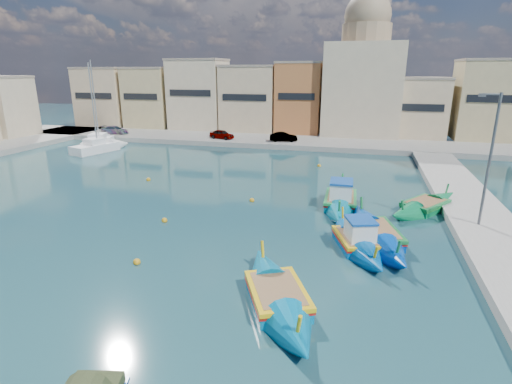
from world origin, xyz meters
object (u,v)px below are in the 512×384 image
at_px(luzzu_blue_south, 376,235).
at_px(luzzu_turquoise_cabin, 340,201).
at_px(church_block, 363,76).
at_px(quay_street_lamp, 489,160).
at_px(luzzu_cyan_south, 277,298).
at_px(luzzu_blue_cabin, 357,242).
at_px(yacht_north, 103,141).
at_px(luzzu_cyan_mid, 425,207).
at_px(yacht_midnorth, 107,146).

bearing_deg(luzzu_blue_south, luzzu_turquoise_cabin, 112.75).
height_order(church_block, luzzu_blue_south, church_block).
xyz_separation_m(quay_street_lamp, luzzu_cyan_south, (-9.74, -10.46, -4.06)).
xyz_separation_m(luzzu_blue_cabin, luzzu_blue_south, (1.04, 1.25, -0.05)).
height_order(luzzu_cyan_south, yacht_north, yacht_north).
relative_size(luzzu_turquoise_cabin, luzzu_cyan_mid, 1.24).
height_order(luzzu_turquoise_cabin, luzzu_blue_south, luzzu_turquoise_cabin).
relative_size(church_block, quay_street_lamp, 2.39).
bearing_deg(yacht_north, luzzu_blue_south, -33.85).
distance_m(luzzu_turquoise_cabin, yacht_north, 35.37).
bearing_deg(church_block, luzzu_turquoise_cabin, -91.11).
relative_size(quay_street_lamp, luzzu_cyan_south, 0.96).
height_order(luzzu_blue_south, luzzu_cyan_south, luzzu_blue_south).
xyz_separation_m(yacht_north, yacht_midnorth, (2.75, -3.12, -0.01)).
xyz_separation_m(church_block, luzzu_blue_cabin, (0.66, -38.01, -8.08)).
xyz_separation_m(luzzu_blue_cabin, luzzu_cyan_mid, (4.34, 7.28, -0.08)).
relative_size(luzzu_cyan_mid, yacht_north, 0.69).
distance_m(luzzu_turquoise_cabin, luzzu_cyan_mid, 5.63).
bearing_deg(quay_street_lamp, luzzu_cyan_mid, 126.75).
xyz_separation_m(church_block, luzzu_blue_south, (1.70, -36.75, -8.13)).
bearing_deg(luzzu_blue_south, luzzu_blue_cabin, -129.55).
height_order(luzzu_blue_cabin, luzzu_blue_south, luzzu_blue_cabin).
xyz_separation_m(quay_street_lamp, luzzu_blue_cabin, (-6.78, -4.01, -4.01)).
relative_size(quay_street_lamp, yacht_midnorth, 0.74).
xyz_separation_m(luzzu_blue_south, yacht_midnorth, (-30.63, 19.27, 0.15)).
height_order(luzzu_turquoise_cabin, luzzu_cyan_south, luzzu_turquoise_cabin).
relative_size(luzzu_cyan_mid, yacht_midnorth, 0.71).
bearing_deg(luzzu_blue_cabin, yacht_north, 143.83).
distance_m(luzzu_cyan_mid, yacht_north, 40.17).
bearing_deg(yacht_midnorth, luzzu_cyan_south, -45.37).
height_order(quay_street_lamp, luzzu_blue_south, quay_street_lamp).
height_order(church_block, luzzu_cyan_mid, church_block).
bearing_deg(quay_street_lamp, luzzu_blue_cabin, -149.41).
height_order(church_block, luzzu_cyan_south, church_block).
height_order(luzzu_cyan_mid, yacht_midnorth, yacht_midnorth).
height_order(quay_street_lamp, yacht_midnorth, yacht_midnorth).
height_order(church_block, quay_street_lamp, church_block).
distance_m(luzzu_cyan_south, yacht_north, 42.07).
relative_size(luzzu_turquoise_cabin, luzzu_blue_south, 1.02).
xyz_separation_m(luzzu_cyan_mid, luzzu_cyan_south, (-7.29, -13.74, 0.02)).
bearing_deg(luzzu_blue_cabin, luzzu_blue_south, 50.45).
relative_size(quay_street_lamp, luzzu_blue_south, 0.86).
relative_size(luzzu_turquoise_cabin, luzzu_blue_cabin, 1.22).
distance_m(luzzu_blue_cabin, luzzu_cyan_south, 7.10).
bearing_deg(luzzu_blue_south, luzzu_cyan_mid, 61.30).
xyz_separation_m(luzzu_turquoise_cabin, luzzu_cyan_south, (-1.69, -13.21, -0.09)).
relative_size(luzzu_blue_cabin, luzzu_cyan_south, 0.94).
bearing_deg(quay_street_lamp, luzzu_turquoise_cabin, 161.15).
relative_size(church_block, luzzu_blue_south, 2.06).
xyz_separation_m(church_block, quay_street_lamp, (7.44, -34.00, -4.07)).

